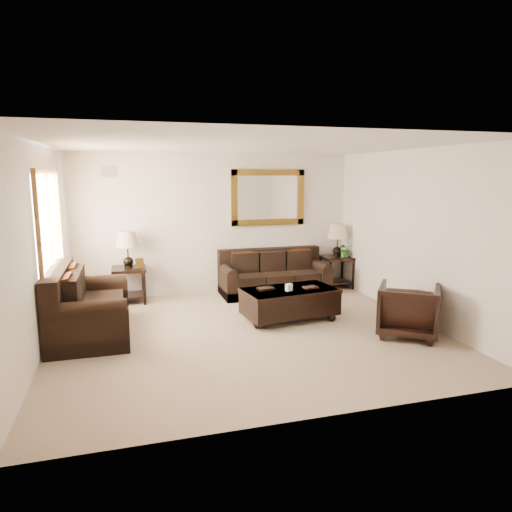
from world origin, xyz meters
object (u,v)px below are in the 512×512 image
object	(u,v)px
end_table_left	(128,256)
armchair	(408,308)
sofa	(274,277)
loveseat	(86,311)
end_table_right	(337,246)
coffee_table	(290,300)

from	to	relation	value
end_table_left	armchair	size ratio (longest dim) A/B	1.56
sofa	armchair	bearing A→B (deg)	-68.62
sofa	end_table_left	bearing A→B (deg)	178.42
end_table_left	loveseat	bearing A→B (deg)	-111.05
loveseat	armchair	world-z (taller)	loveseat
end_table_right	armchair	size ratio (longest dim) A/B	1.57
sofa	coffee_table	size ratio (longest dim) A/B	1.32
end_table_left	coffee_table	size ratio (longest dim) A/B	0.83
sofa	coffee_table	distance (m)	1.68
end_table_left	coffee_table	distance (m)	3.05
sofa	armchair	size ratio (longest dim) A/B	2.50
end_table_right	coffee_table	bearing A→B (deg)	-133.82
sofa	loveseat	bearing A→B (deg)	-155.11
end_table_left	armchair	xyz separation A→B (m)	(3.84, -2.91, -0.43)
end_table_left	coffee_table	world-z (taller)	end_table_left
coffee_table	end_table_right	bearing A→B (deg)	38.50
sofa	end_table_right	distance (m)	1.49
end_table_right	armchair	xyz separation A→B (m)	(-0.28, -2.91, -0.44)
sofa	armchair	world-z (taller)	sofa
end_table_right	armchair	bearing A→B (deg)	-95.47
coffee_table	armchair	distance (m)	1.82
loveseat	coffee_table	xyz separation A→B (m)	(3.08, -0.10, -0.06)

